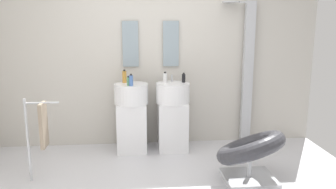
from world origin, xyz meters
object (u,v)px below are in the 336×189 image
Objects in this scene: lounge_chair at (250,152)px; soap_bottle_white at (165,78)px; soap_bottle_black at (184,78)px; towel_rack at (41,127)px; shower_column at (247,70)px; soap_bottle_amber at (124,77)px; soap_bottle_green at (128,81)px; pedestal_sink_right at (173,115)px; soap_bottle_blue at (131,80)px; pedestal_sink_left at (132,116)px.

lounge_chair is 1.55m from soap_bottle_white.
towel_rack is at bearing -152.50° from soap_bottle_black.
soap_bottle_amber is at bearing -176.07° from shower_column.
soap_bottle_green reaches higher than towel_rack.
pedestal_sink_right is 6.68× the size of soap_bottle_blue.
soap_bottle_blue reaches higher than soap_bottle_white.
lounge_chair is 7.32× the size of soap_bottle_white.
lounge_chair is (-0.34, -1.29, -0.73)m from shower_column.
soap_bottle_amber reaches higher than soap_bottle_blue.
soap_bottle_black reaches higher than lounge_chair.
soap_bottle_green is (-0.04, 0.02, -0.01)m from soap_bottle_blue.
towel_rack is at bearing -151.64° from pedestal_sink_right.
soap_bottle_amber is 0.23m from soap_bottle_green.
soap_bottle_green is (-1.35, 0.94, 0.65)m from lounge_chair.
soap_bottle_blue is (-1.31, 0.92, 0.67)m from lounge_chair.
soap_bottle_blue reaches higher than soap_bottle_black.
soap_bottle_amber is (0.89, 0.94, 0.40)m from towel_rack.
soap_bottle_white is (-0.10, 0.05, 0.51)m from pedestal_sink_right.
shower_column is (1.10, 0.22, 0.58)m from pedestal_sink_right.
lounge_chair is 2.33m from towel_rack.
soap_bottle_white is at bearing 19.12° from soap_bottle_green.
shower_column reaches higher than pedestal_sink_right.
shower_column reaches higher than soap_bottle_amber.
pedestal_sink_left is at bearing 180.00° from pedestal_sink_right.
towel_rack is 5.29× the size of soap_bottle_amber.
soap_bottle_amber is at bearing 46.52° from towel_rack.
soap_bottle_white reaches higher than pedestal_sink_right.
pedestal_sink_left is 5.83× the size of soap_bottle_amber.
pedestal_sink_right is at bearing -9.03° from soap_bottle_amber.
pedestal_sink_left is at bearing -175.94° from soap_bottle_black.
shower_column is 13.10× the size of soap_bottle_blue.
pedestal_sink_right is 1.10× the size of towel_rack.
lounge_chair is 7.06× the size of soap_bottle_blue.
soap_bottle_green is at bearing 36.92° from towel_rack.
soap_bottle_green is at bearing -168.43° from pedestal_sink_right.
soap_bottle_black is (0.16, 0.05, 0.51)m from pedestal_sink_right.
pedestal_sink_right is (0.57, 0.00, 0.00)m from pedestal_sink_left.
towel_rack is 1.95m from soap_bottle_black.
shower_column is 2.16× the size of towel_rack.
pedestal_sink_right is 0.78m from soap_bottle_blue.
towel_rack is 1.35m from soap_bottle_amber.
lounge_chair is at bearing -38.88° from pedestal_sink_left.
lounge_chair is 1.77m from soap_bottle_green.
pedestal_sink_right is 8.18× the size of soap_bottle_green.
pedestal_sink_left is at bearing 40.45° from towel_rack.
soap_bottle_blue reaches higher than soap_bottle_green.
pedestal_sink_left is 0.95× the size of lounge_chair.
shower_column is at bearing 11.55° from soap_bottle_green.
shower_column is 16.04× the size of soap_bottle_green.
soap_bottle_black is (0.72, 0.05, 0.51)m from pedestal_sink_left.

